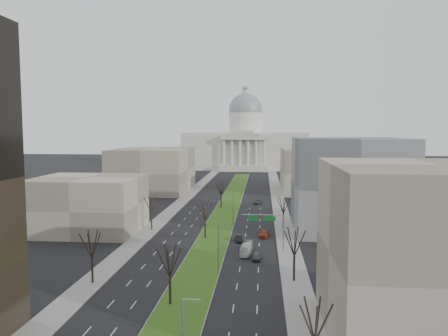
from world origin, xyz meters
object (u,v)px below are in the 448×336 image
Objects in this scene: car_black at (239,238)px; car_red at (264,234)px; car_grey_near at (257,256)px; car_grey_far at (258,202)px; box_van at (246,249)px.

car_red is at bearing 31.44° from car_black.
car_grey_far is at bearing 97.72° from car_grey_near.
car_red is (5.78, 4.93, 0.05)m from car_black.
car_black is 7.60m from car_red.
box_van reaches higher than car_red.
box_van is at bearing 127.15° from car_grey_near.
car_grey_near is 18.94m from car_red.
box_van is (-1.67, -62.25, 0.39)m from car_grey_far.
car_grey_near is 4.58m from box_van.
car_red is at bearing 92.86° from car_grey_near.
car_red is 15.39m from box_van.
car_red is 1.00× the size of car_grey_far.
car_black is 10.22m from box_van.
box_van reaches higher than car_black.
car_grey_near is 0.81× the size of car_grey_far.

